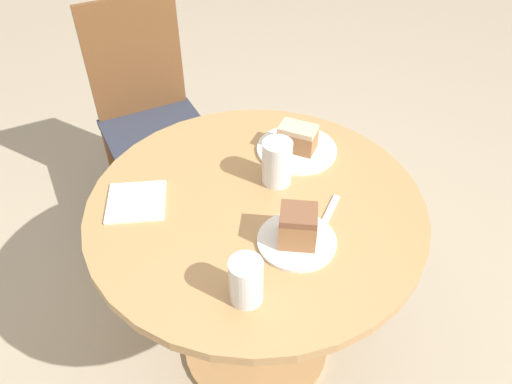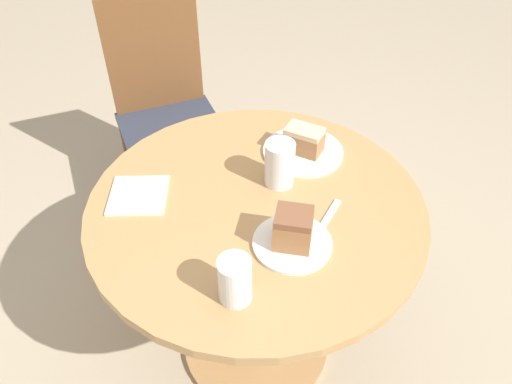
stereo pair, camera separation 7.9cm
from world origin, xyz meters
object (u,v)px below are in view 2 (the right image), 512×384
(cake_slice_near, at_px, (293,228))
(cake_slice_far, at_px, (304,140))
(glass_water, at_px, (280,165))
(plate_far, at_px, (303,151))
(plate_near, at_px, (292,243))
(glass_lemonade, at_px, (235,282))
(chair, at_px, (169,115))

(cake_slice_near, bearing_deg, cake_slice_far, 64.67)
(cake_slice_far, xyz_separation_m, glass_water, (-0.11, -0.11, 0.01))
(plate_far, bearing_deg, plate_near, -115.33)
(cake_slice_near, distance_m, glass_water, 0.24)
(cake_slice_far, height_order, glass_lemonade, glass_lemonade)
(cake_slice_near, xyz_separation_m, glass_water, (0.05, 0.24, 0.00))
(glass_lemonade, bearing_deg, cake_slice_far, 53.04)
(cake_slice_far, bearing_deg, glass_lemonade, -126.96)
(cake_slice_far, bearing_deg, chair, 115.21)
(chair, distance_m, glass_water, 0.87)
(plate_near, distance_m, cake_slice_far, 0.38)
(plate_near, xyz_separation_m, cake_slice_near, (-0.00, 0.00, 0.05))
(plate_far, distance_m, cake_slice_far, 0.04)
(chair, distance_m, plate_far, 0.79)
(glass_water, bearing_deg, glass_lemonade, -123.10)
(plate_far, bearing_deg, glass_water, -137.12)
(cake_slice_near, bearing_deg, chair, 98.89)
(plate_near, height_order, glass_water, glass_water)
(cake_slice_near, xyz_separation_m, glass_lemonade, (-0.18, -0.11, -0.01))
(plate_near, distance_m, glass_lemonade, 0.21)
(plate_near, height_order, plate_far, same)
(glass_water, bearing_deg, plate_near, -101.34)
(chair, relative_size, cake_slice_far, 7.31)
(plate_near, relative_size, cake_slice_far, 1.55)
(plate_far, xyz_separation_m, glass_water, (-0.11, -0.11, 0.06))
(chair, relative_size, glass_water, 7.00)
(chair, height_order, plate_near, chair)
(plate_far, xyz_separation_m, cake_slice_near, (-0.16, -0.34, 0.05))
(plate_far, xyz_separation_m, glass_lemonade, (-0.34, -0.45, 0.05))
(plate_near, height_order, cake_slice_far, cake_slice_far)
(cake_slice_far, distance_m, glass_water, 0.16)
(plate_far, bearing_deg, cake_slice_far, 90.00)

